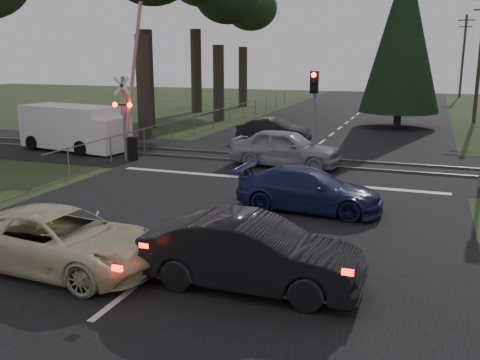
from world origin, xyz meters
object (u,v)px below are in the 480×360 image
at_px(dark_hatchback, 252,254).
at_px(traffic_signal_center, 314,103).
at_px(silver_car, 286,148).
at_px(utility_pole_mid, 480,55).
at_px(dark_car_far, 274,131).
at_px(cream_coupe, 61,240).
at_px(blue_sedan, 309,190).
at_px(utility_pole_far, 463,54).
at_px(crossing_signal, 129,116).
at_px(white_van, 76,128).

bearing_deg(dark_hatchback, traffic_signal_center, 5.98).
height_order(traffic_signal_center, silver_car, traffic_signal_center).
relative_size(utility_pole_mid, dark_car_far, 2.23).
bearing_deg(silver_car, cream_coupe, 175.31).
bearing_deg(dark_car_far, blue_sedan, -154.96).
bearing_deg(traffic_signal_center, dark_hatchback, -83.77).
relative_size(utility_pole_far, cream_coupe, 1.83).
height_order(dark_hatchback, dark_car_far, dark_hatchback).
bearing_deg(dark_car_far, utility_pole_mid, -35.32).
bearing_deg(utility_pole_mid, crossing_signal, -127.97).
bearing_deg(utility_pole_far, cream_coupe, -100.52).
relative_size(cream_coupe, dark_hatchback, 1.07).
xyz_separation_m(silver_car, blue_sedan, (2.39, -6.17, -0.15)).
height_order(traffic_signal_center, cream_coupe, traffic_signal_center).
xyz_separation_m(traffic_signal_center, white_van, (-12.18, 0.49, -1.67)).
bearing_deg(utility_pole_mid, white_van, -136.27).
height_order(traffic_signal_center, blue_sedan, traffic_signal_center).
distance_m(crossing_signal, dark_car_far, 8.58).
relative_size(traffic_signal_center, white_van, 0.69).
bearing_deg(dark_car_far, dark_hatchback, -161.20).
distance_m(utility_pole_mid, cream_coupe, 33.83).
height_order(cream_coupe, blue_sedan, cream_coupe).
height_order(crossing_signal, dark_car_far, crossing_signal).
distance_m(dark_hatchback, blue_sedan, 6.03).
bearing_deg(traffic_signal_center, crossing_signal, -173.85).
height_order(crossing_signal, white_van, crossing_signal).
bearing_deg(silver_car, traffic_signal_center, -92.57).
xyz_separation_m(utility_pole_far, dark_car_far, (-10.92, -38.28, -4.06)).
xyz_separation_m(silver_car, dark_car_far, (-2.22, 5.91, -0.15)).
height_order(crossing_signal, blue_sedan, crossing_signal).
height_order(traffic_signal_center, utility_pole_far, utility_pole_far).
distance_m(utility_pole_far, dark_car_far, 40.01).
bearing_deg(dark_hatchback, dark_car_far, 14.42).
bearing_deg(utility_pole_far, utility_pole_mid, -90.00).
relative_size(dark_hatchback, silver_car, 0.96).
bearing_deg(dark_car_far, white_van, 126.47).
bearing_deg(crossing_signal, utility_pole_mid, 52.03).
distance_m(crossing_signal, blue_sedan, 10.87).
xyz_separation_m(dark_hatchback, blue_sedan, (-0.12, 6.02, -0.10)).
bearing_deg(blue_sedan, cream_coupe, 149.50).
distance_m(traffic_signal_center, dark_hatchback, 12.31).
distance_m(silver_car, dark_car_far, 6.32).
bearing_deg(dark_hatchback, silver_car, 11.41).
height_order(utility_pole_far, cream_coupe, utility_pole_far).
distance_m(traffic_signal_center, blue_sedan, 6.52).
distance_m(utility_pole_mid, dark_hatchback, 32.23).
bearing_deg(blue_sedan, white_van, 66.65).
bearing_deg(utility_pole_mid, dark_car_far, -129.44).
distance_m(utility_pole_far, cream_coupe, 58.00).
relative_size(crossing_signal, white_van, 1.17).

